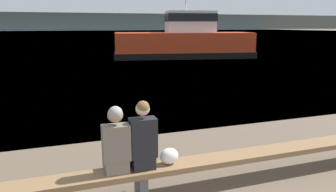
{
  "coord_description": "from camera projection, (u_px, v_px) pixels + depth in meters",
  "views": [
    {
      "loc": [
        -2.2,
        -1.15,
        2.49
      ],
      "look_at": [
        0.36,
        6.12,
        0.82
      ],
      "focal_mm": 35.0,
      "sensor_mm": 36.0,
      "label": 1
    }
  ],
  "objects": [
    {
      "name": "bench_main",
      "position": [
        141.0,
        173.0,
        4.73
      ],
      "size": [
        8.74,
        0.42,
        0.47
      ],
      "color": "brown",
      "rests_on": "ground"
    },
    {
      "name": "shopping_bag",
      "position": [
        169.0,
        156.0,
        4.85
      ],
      "size": [
        0.28,
        0.19,
        0.25
      ],
      "color": "white",
      "rests_on": "bench_main"
    },
    {
      "name": "water_surface",
      "position": [
        57.0,
        32.0,
        118.22
      ],
      "size": [
        240.0,
        240.0,
        0.0
      ],
      "primitive_type": "plane",
      "color": "#426B8E",
      "rests_on": "ground"
    },
    {
      "name": "person_left",
      "position": [
        116.0,
        143.0,
        4.52
      ],
      "size": [
        0.37,
        0.42,
        0.96
      ],
      "color": "#70665B",
      "rests_on": "bench_main"
    },
    {
      "name": "tugboat_red",
      "position": [
        185.0,
        43.0,
        25.42
      ],
      "size": [
        11.15,
        5.29,
        5.63
      ],
      "rotation": [
        0.0,
        0.0,
        1.39
      ],
      "color": "red",
      "rests_on": "water_surface"
    },
    {
      "name": "person_right",
      "position": [
        143.0,
        140.0,
        4.65
      ],
      "size": [
        0.37,
        0.41,
        1.01
      ],
      "color": "black",
      "rests_on": "bench_main"
    },
    {
      "name": "far_shoreline",
      "position": [
        54.0,
        21.0,
        166.55
      ],
      "size": [
        600.0,
        12.0,
        8.55
      ],
      "primitive_type": "cube",
      "color": "#4C4C42",
      "rests_on": "ground"
    }
  ]
}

